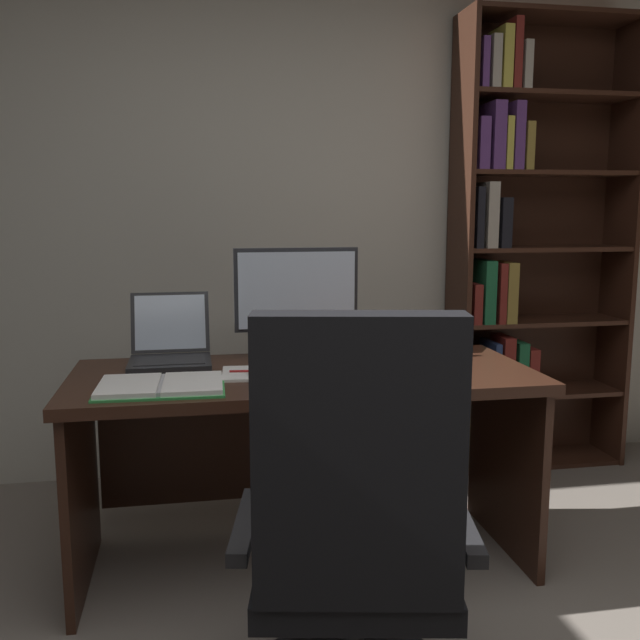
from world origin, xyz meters
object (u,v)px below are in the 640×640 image
(pen, at_px, (249,371))
(notepad, at_px, (244,374))
(monitor, at_px, (297,303))
(laptop, at_px, (170,349))
(office_chair, at_px, (355,560))
(desk, at_px, (301,419))
(open_binder, at_px, (161,386))
(bookshelf, at_px, (521,249))
(computer_mouse, at_px, (396,370))
(reading_stand_with_book, at_px, (427,333))
(keyboard, at_px, (311,375))

(pen, bearing_deg, notepad, 180.00)
(monitor, distance_m, laptop, 0.51)
(office_chair, distance_m, pen, 0.91)
(desk, relative_size, pen, 11.82)
(desk, bearing_deg, notepad, -156.70)
(desk, relative_size, open_binder, 3.99)
(bookshelf, distance_m, monitor, 1.39)
(desk, distance_m, computer_mouse, 0.42)
(desk, relative_size, bookshelf, 0.74)
(bookshelf, bearing_deg, computer_mouse, -134.03)
(office_chair, bearing_deg, laptop, 123.99)
(open_binder, bearing_deg, reading_stand_with_book, 24.50)
(bookshelf, relative_size, laptop, 6.63)
(office_chair, bearing_deg, open_binder, 135.88)
(desk, distance_m, office_chair, 0.94)
(laptop, distance_m, notepad, 0.36)
(office_chair, height_order, laptop, office_chair)
(reading_stand_with_book, distance_m, open_binder, 1.14)
(office_chair, distance_m, notepad, 0.91)
(monitor, xyz_separation_m, keyboard, (-0.00, -0.34, -0.21))
(reading_stand_with_book, relative_size, pen, 2.38)
(laptop, relative_size, computer_mouse, 3.24)
(reading_stand_with_book, bearing_deg, bookshelf, 39.77)
(laptop, relative_size, reading_stand_with_book, 1.01)
(desk, bearing_deg, laptop, 161.95)
(monitor, distance_m, reading_stand_with_book, 0.57)
(desk, distance_m, laptop, 0.56)
(computer_mouse, distance_m, reading_stand_with_book, 0.47)
(open_binder, bearing_deg, bookshelf, 31.86)
(office_chair, distance_m, laptop, 1.23)
(open_binder, bearing_deg, monitor, 39.19)
(open_binder, bearing_deg, notepad, 29.66)
(computer_mouse, xyz_separation_m, notepad, (-0.53, 0.10, -0.02))
(keyboard, distance_m, reading_stand_with_book, 0.68)
(computer_mouse, height_order, notepad, computer_mouse)
(monitor, height_order, open_binder, monitor)
(desk, bearing_deg, bookshelf, 31.89)
(laptop, height_order, open_binder, laptop)
(office_chair, distance_m, reading_stand_with_book, 1.32)
(monitor, relative_size, computer_mouse, 4.62)
(desk, height_order, keyboard, keyboard)
(desk, height_order, laptop, laptop)
(bookshelf, height_order, keyboard, bookshelf)
(bookshelf, relative_size, pen, 15.99)
(reading_stand_with_book, bearing_deg, computer_mouse, -122.20)
(office_chair, relative_size, reading_stand_with_book, 3.29)
(monitor, distance_m, keyboard, 0.40)
(monitor, distance_m, pen, 0.38)
(keyboard, xyz_separation_m, reading_stand_with_book, (0.55, 0.39, 0.06))
(open_binder, bearing_deg, pen, 28.04)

